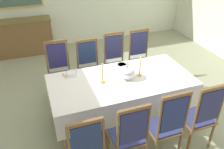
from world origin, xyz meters
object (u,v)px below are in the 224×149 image
chair_south_b (129,135)px  chair_north_b (89,67)px  chair_south_d (200,116)px  chair_south_a (85,147)px  chair_north_a (60,71)px  candlestick_east (140,68)px  bowl_near_right (122,65)px  sideboard (24,37)px  chair_south_c (166,124)px  candlestick_west (102,75)px  chair_north_d (141,57)px  dining_table (121,83)px  bowl_near_left (72,73)px  chair_north_c (116,61)px  soup_tureen (127,72)px  spoon_primary (63,75)px  spoon_secondary (128,64)px

chair_south_b → chair_north_b: size_ratio=1.03×
chair_south_b → chair_south_d: (1.08, -0.00, 0.01)m
chair_south_a → chair_south_b: chair_south_b is taller
chair_north_a → candlestick_east: (1.15, -0.95, 0.34)m
bowl_near_right → sideboard: size_ratio=0.13×
chair_south_c → candlestick_west: bearing=121.0°
chair_north_a → chair_south_d: 2.51m
chair_north_d → candlestick_west: size_ratio=3.42×
dining_table → chair_south_d: size_ratio=1.97×
chair_south_b → bowl_near_right: bearing=71.8°
bowl_near_left → bowl_near_right: 0.87m
chair_north_c → dining_table: bearing=74.6°
chair_north_a → chair_north_c: (1.10, 0.00, 0.00)m
soup_tureen → bowl_near_left: size_ratio=1.42×
chair_south_c → chair_north_d: size_ratio=1.02×
chair_north_c → chair_south_d: same height
chair_south_d → spoon_primary: 2.15m
chair_north_c → spoon_primary: 1.24m
candlestick_west → chair_south_a: bearing=-119.2°
chair_south_c → bowl_near_right: chair_south_c is taller
sideboard → chair_south_b: bearing=105.3°
spoon_primary → soup_tureen: bearing=-33.1°
chair_south_d → candlestick_east: bearing=117.4°
chair_north_b → candlestick_west: candlestick_west is taller
chair_north_b → spoon_primary: size_ratio=6.07×
chair_south_c → chair_south_d: chair_south_c is taller
chair_south_a → spoon_secondary: (1.12, 1.37, 0.23)m
bowl_near_left → chair_north_a: bearing=103.1°
chair_north_c → soup_tureen: chair_north_c is taller
spoon_secondary → chair_north_c: bearing=90.4°
spoon_primary → spoon_secondary: size_ratio=0.99×
chair_south_c → soup_tureen: bearing=100.3°
chair_north_c → bowl_near_right: 0.61m
chair_north_c → spoon_primary: (-1.10, -0.53, 0.21)m
chair_north_d → bowl_near_right: 0.88m
chair_south_c → spoon_secondary: 1.39m
spoon_secondary → chair_north_a: bearing=152.8°
chair_north_b → bowl_near_left: 0.74m
chair_south_a → chair_south_b: 0.56m
chair_north_d → candlestick_east: 1.12m
bowl_near_left → chair_south_a: bearing=-95.5°
candlestick_west → sideboard: 3.42m
chair_south_d → candlestick_east: 1.12m
chair_north_a → candlestick_west: (0.53, -0.95, 0.34)m
chair_south_a → chair_north_b: chair_south_a is taller
spoon_secondary → sideboard: size_ratio=0.12×
dining_table → sideboard: size_ratio=1.55×
soup_tureen → spoon_secondary: size_ratio=1.52×
chair_north_b → spoon_primary: bearing=42.9°
chair_north_d → chair_south_a: bearing=49.1°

